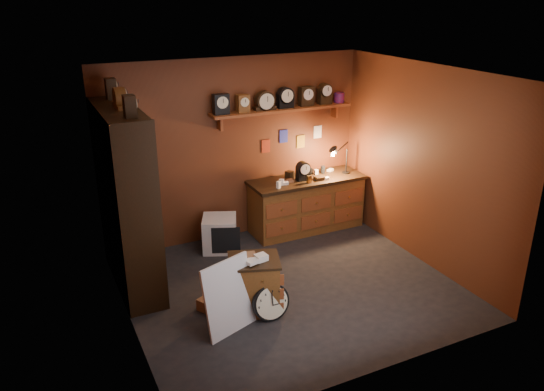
{
  "coord_description": "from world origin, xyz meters",
  "views": [
    {
      "loc": [
        -2.78,
        -5.22,
        3.56
      ],
      "look_at": [
        -0.09,
        0.35,
        1.15
      ],
      "focal_mm": 35.0,
      "sensor_mm": 36.0,
      "label": 1
    }
  ],
  "objects": [
    {
      "name": "shelving_unit",
      "position": [
        -1.79,
        0.98,
        1.25
      ],
      "size": [
        0.47,
        1.6,
        2.58
      ],
      "color": "black",
      "rests_on": "ground"
    },
    {
      "name": "mini_fridge",
      "position": [
        -0.43,
        1.39,
        0.25
      ],
      "size": [
        0.63,
        0.65,
        0.5
      ],
      "rotation": [
        0.0,
        0.0,
        -0.4
      ],
      "color": "silver",
      "rests_on": "ground"
    },
    {
      "name": "floor",
      "position": [
        0.0,
        0.0,
        0.0
      ],
      "size": [
        4.0,
        4.0,
        0.0
      ],
      "primitive_type": "plane",
      "color": "black",
      "rests_on": "ground"
    },
    {
      "name": "white_panel",
      "position": [
        -1.03,
        -0.51,
        0.0
      ],
      "size": [
        0.67,
        0.39,
        0.86
      ],
      "primitive_type": "cube",
      "rotation": [
        -0.17,
        0.0,
        0.35
      ],
      "color": "silver",
      "rests_on": "ground"
    },
    {
      "name": "floor_box_b",
      "position": [
        -0.44,
        -0.3,
        0.06
      ],
      "size": [
        0.25,
        0.27,
        0.11
      ],
      "primitive_type": "cube",
      "rotation": [
        0.0,
        0.0,
        -0.35
      ],
      "color": "white",
      "rests_on": "ground"
    },
    {
      "name": "low_cabinet",
      "position": [
        -0.62,
        -0.26,
        0.37
      ],
      "size": [
        0.72,
        0.66,
        0.76
      ],
      "rotation": [
        0.0,
        0.0,
        -0.33
      ],
      "color": "brown",
      "rests_on": "ground"
    },
    {
      "name": "floor_box_c",
      "position": [
        -0.22,
        0.68,
        0.09
      ],
      "size": [
        0.24,
        0.2,
        0.18
      ],
      "primitive_type": "cube",
      "rotation": [
        0.0,
        0.0,
        -0.03
      ],
      "color": "#8C5E3D",
      "rests_on": "ground"
    },
    {
      "name": "floor_box_a",
      "position": [
        -1.1,
        -0.02,
        0.07
      ],
      "size": [
        0.3,
        0.28,
        0.14
      ],
      "primitive_type": "cube",
      "rotation": [
        0.0,
        0.0,
        0.5
      ],
      "color": "#8C5E3D",
      "rests_on": "ground"
    },
    {
      "name": "big_round_clock",
      "position": [
        -0.53,
        -0.52,
        0.22
      ],
      "size": [
        0.45,
        0.15,
        0.45
      ],
      "color": "black",
      "rests_on": "ground"
    },
    {
      "name": "workbench",
      "position": [
        1.05,
        1.47,
        0.47
      ],
      "size": [
        1.82,
        0.66,
        1.36
      ],
      "color": "brown",
      "rests_on": "ground"
    },
    {
      "name": "room_shell",
      "position": [
        0.04,
        0.11,
        1.72
      ],
      "size": [
        4.02,
        3.62,
        2.71
      ],
      "color": "#602E16",
      "rests_on": "ground"
    }
  ]
}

